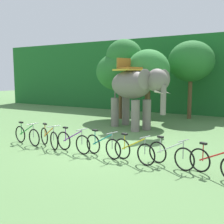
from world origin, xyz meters
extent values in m
plane|color=#567F47|center=(0.00, 0.00, 0.00)|extent=(80.00, 80.00, 0.00)
cube|color=#1E6028|center=(0.00, 14.15, 2.88)|extent=(36.00, 6.00, 5.75)
cylinder|color=brown|center=(-3.09, 7.07, 0.97)|extent=(0.28, 0.28, 1.94)
ellipsoid|color=#28702D|center=(-3.09, 7.07, 3.09)|extent=(3.21, 3.21, 2.54)
cylinder|color=brown|center=(-2.78, 6.93, 1.50)|extent=(0.20, 0.20, 2.99)
ellipsoid|color=#28702D|center=(-2.78, 6.93, 4.01)|extent=(2.34, 2.34, 2.27)
cylinder|color=brown|center=(-0.76, 6.04, 1.02)|extent=(0.32, 0.32, 2.05)
ellipsoid|color=#338438|center=(-0.76, 6.04, 3.13)|extent=(2.52, 2.52, 2.40)
cylinder|color=brown|center=(0.89, 9.30, 1.29)|extent=(0.27, 0.27, 2.58)
ellipsoid|color=#28702D|center=(0.89, 9.30, 3.76)|extent=(2.96, 2.96, 2.63)
ellipsoid|color=slate|center=(-1.07, 4.36, 2.35)|extent=(3.22, 2.51, 1.50)
cylinder|color=slate|center=(-0.09, 4.32, 0.80)|extent=(0.44, 0.44, 1.60)
cylinder|color=slate|center=(-0.42, 3.63, 0.80)|extent=(0.44, 0.44, 1.60)
cylinder|color=slate|center=(-1.71, 5.09, 0.80)|extent=(0.44, 0.44, 1.60)
cylinder|color=slate|center=(-2.04, 4.40, 0.80)|extent=(0.44, 0.44, 1.60)
ellipsoid|color=slate|center=(0.74, 3.50, 2.60)|extent=(1.42, 1.38, 1.10)
ellipsoid|color=slate|center=(0.87, 4.12, 2.65)|extent=(0.51, 0.83, 0.96)
ellipsoid|color=slate|center=(0.34, 3.00, 2.65)|extent=(0.51, 0.83, 0.96)
cylinder|color=slate|center=(1.15, 3.31, 1.70)|extent=(0.26, 0.26, 1.40)
cone|color=beige|center=(1.20, 3.53, 2.05)|extent=(0.56, 0.35, 0.21)
cone|color=beige|center=(1.01, 3.13, 2.05)|extent=(0.56, 0.35, 0.21)
cube|color=gold|center=(-1.16, 4.40, 3.13)|extent=(1.75, 1.76, 0.08)
cube|color=olive|center=(-1.16, 4.40, 3.22)|extent=(1.38, 1.29, 0.10)
cube|color=olive|center=(-1.61, 4.62, 3.50)|extent=(0.48, 0.86, 0.56)
cylinder|color=slate|center=(-2.35, 4.97, 1.90)|extent=(0.08, 0.08, 0.90)
torus|color=black|center=(-3.64, -0.96, 0.36)|extent=(0.71, 0.17, 0.71)
torus|color=black|center=(-2.65, -1.12, 0.36)|extent=(0.71, 0.17, 0.71)
cylinder|color=green|center=(-3.17, -1.04, 0.60)|extent=(0.96, 0.21, 0.54)
cylinder|color=green|center=(-3.54, -0.97, 0.61)|extent=(0.03, 0.03, 0.52)
cube|color=black|center=(-3.54, -0.97, 0.88)|extent=(0.21, 0.13, 0.06)
cylinder|color=#9E9EA3|center=(-2.70, -1.12, 0.64)|extent=(0.03, 0.03, 0.55)
cylinder|color=#9E9EA3|center=(-2.70, -1.12, 0.91)|extent=(0.12, 0.52, 0.03)
torus|color=black|center=(-2.50, -0.72, 0.36)|extent=(0.66, 0.35, 0.71)
torus|color=black|center=(-1.59, -1.14, 0.36)|extent=(0.66, 0.35, 0.71)
cylinder|color=orange|center=(-2.07, -0.92, 0.60)|extent=(0.90, 0.45, 0.54)
cylinder|color=orange|center=(-2.41, -0.76, 0.61)|extent=(0.03, 0.03, 0.52)
cube|color=black|center=(-2.41, -0.76, 0.88)|extent=(0.22, 0.18, 0.06)
cylinder|color=#9E9EA3|center=(-1.64, -1.12, 0.64)|extent=(0.03, 0.03, 0.55)
cylinder|color=#9E9EA3|center=(-1.64, -1.12, 0.91)|extent=(0.25, 0.48, 0.03)
torus|color=black|center=(-1.27, -0.96, 0.36)|extent=(0.71, 0.15, 0.71)
torus|color=black|center=(-0.28, -1.10, 0.36)|extent=(0.71, 0.15, 0.71)
cylinder|color=purple|center=(-0.80, -1.03, 0.60)|extent=(0.97, 0.18, 0.54)
cylinder|color=purple|center=(-1.17, -0.98, 0.61)|extent=(0.03, 0.03, 0.52)
cube|color=black|center=(-1.17, -0.98, 0.88)|extent=(0.21, 0.13, 0.06)
cylinder|color=#9E9EA3|center=(-0.33, -1.10, 0.64)|extent=(0.03, 0.03, 0.55)
cylinder|color=#9E9EA3|center=(-0.33, -1.10, 0.91)|extent=(0.11, 0.52, 0.03)
torus|color=black|center=(-0.01, -0.84, 0.36)|extent=(0.70, 0.22, 0.71)
torus|color=black|center=(0.95, -1.08, 0.36)|extent=(0.70, 0.22, 0.71)
cylinder|color=teal|center=(0.45, -0.95, 0.60)|extent=(0.95, 0.28, 0.54)
cylinder|color=teal|center=(0.08, -0.86, 0.61)|extent=(0.03, 0.03, 0.52)
cube|color=black|center=(0.08, -0.86, 0.88)|extent=(0.22, 0.15, 0.06)
cylinder|color=#9E9EA3|center=(0.91, -1.07, 0.64)|extent=(0.03, 0.03, 0.55)
cylinder|color=#9E9EA3|center=(0.91, -1.07, 0.91)|extent=(0.16, 0.51, 0.03)
torus|color=black|center=(1.20, -0.88, 0.36)|extent=(0.70, 0.23, 0.71)
torus|color=black|center=(2.16, -1.14, 0.36)|extent=(0.70, 0.23, 0.71)
cylinder|color=yellow|center=(1.66, -1.00, 0.60)|extent=(0.95, 0.29, 0.54)
cylinder|color=yellow|center=(1.29, -0.91, 0.61)|extent=(0.03, 0.03, 0.52)
cube|color=black|center=(1.29, -0.91, 0.88)|extent=(0.22, 0.15, 0.06)
cylinder|color=#9E9EA3|center=(2.12, -1.12, 0.64)|extent=(0.03, 0.03, 0.55)
cylinder|color=#9E9EA3|center=(2.12, -1.12, 0.91)|extent=(0.16, 0.51, 0.03)
torus|color=black|center=(2.38, -0.70, 0.36)|extent=(0.69, 0.27, 0.71)
torus|color=black|center=(3.33, -1.02, 0.36)|extent=(0.69, 0.27, 0.71)
cylinder|color=silver|center=(2.83, -0.85, 0.60)|extent=(0.93, 0.35, 0.54)
cylinder|color=silver|center=(2.48, -0.73, 0.61)|extent=(0.03, 0.03, 0.52)
cube|color=black|center=(2.48, -0.73, 0.88)|extent=(0.22, 0.16, 0.06)
cylinder|color=#9E9EA3|center=(3.28, -1.00, 0.64)|extent=(0.03, 0.03, 0.55)
cylinder|color=#9E9EA3|center=(3.28, -1.00, 0.91)|extent=(0.20, 0.50, 0.03)
torus|color=black|center=(3.74, -0.88, 0.36)|extent=(0.67, 0.32, 0.71)
cylinder|color=red|center=(4.18, -1.06, 0.60)|extent=(0.91, 0.41, 0.54)
cylinder|color=red|center=(3.83, -0.92, 0.61)|extent=(0.03, 0.03, 0.52)
cube|color=black|center=(3.83, -0.92, 0.88)|extent=(0.22, 0.17, 0.06)
camera|label=1|loc=(5.34, -8.82, 2.77)|focal=43.67mm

